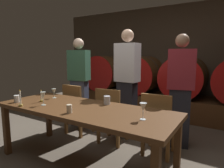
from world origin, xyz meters
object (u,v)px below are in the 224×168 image
object	(u,v)px
guest_left	(79,82)
cup_right	(107,100)
guest_right	(180,91)
guest_center	(127,83)
wine_glass_right	(143,108)
dining_table	(83,113)
cup_left	(17,99)
chair_left	(77,107)
candle_left	(20,101)
wine_barrel_center_left	(141,75)
cup_center	(69,109)
wine_barrel_far_left	(107,73)
wine_glass_center	(43,96)
wine_barrel_center_right	(184,77)
chair_right	(158,122)
chair_center	(111,113)
wine_glass_left	(54,91)
candle_right	(41,98)

from	to	relation	value
guest_left	cup_right	xyz separation A→B (m)	(1.15, -0.78, -0.07)
guest_right	cup_right	xyz separation A→B (m)	(-0.72, -0.87, -0.06)
guest_center	wine_glass_right	size ratio (longest dim) A/B	10.49
wine_glass_right	guest_center	bearing A→B (deg)	124.26
dining_table	cup_left	bearing A→B (deg)	-164.00
chair_left	cup_left	xyz separation A→B (m)	(-0.21, -0.95, 0.30)
candle_left	cup_right	world-z (taller)	candle_left
wine_barrel_center_left	cup_center	xyz separation A→B (m)	(0.41, -2.93, -0.11)
wine_barrel_far_left	guest_right	distance (m)	2.74
wine_glass_center	cup_left	distance (m)	0.45
cup_center	candle_left	bearing A→B (deg)	-171.28
guest_center	cup_left	world-z (taller)	guest_center
wine_barrel_center_right	wine_glass_center	bearing A→B (deg)	-111.56
cup_center	chair_right	bearing A→B (deg)	53.78
guest_center	cup_left	distance (m)	1.68
cup_left	guest_center	bearing A→B (deg)	54.45
dining_table	chair_left	size ratio (longest dim) A/B	2.62
wine_barrel_center_right	guest_left	world-z (taller)	guest_left
wine_barrel_far_left	chair_right	bearing A→B (deg)	-43.09
wine_barrel_far_left	wine_barrel_center_left	world-z (taller)	same
wine_barrel_center_right	guest_left	size ratio (longest dim) A/B	0.56
chair_center	guest_right	size ratio (longest dim) A/B	0.52
wine_barrel_center_right	wine_glass_left	world-z (taller)	wine_barrel_center_right
cup_right	chair_right	bearing A→B (deg)	35.74
wine_barrel_center_left	dining_table	bearing A→B (deg)	-81.80
wine_glass_right	chair_right	bearing A→B (deg)	97.00
guest_left	cup_left	size ratio (longest dim) A/B	17.59
guest_right	wine_glass_center	xyz separation A→B (m)	(-1.39, -1.33, 0.01)
chair_right	guest_center	size ratio (longest dim) A/B	0.49
candle_right	wine_glass_right	bearing A→B (deg)	1.11
guest_left	wine_glass_center	size ratio (longest dim) A/B	9.78
wine_barrel_far_left	wine_glass_left	size ratio (longest dim) A/B	6.64
cup_left	guest_left	bearing A→B (deg)	92.09
wine_barrel_center_left	wine_glass_center	distance (m)	2.85
dining_table	wine_glass_center	bearing A→B (deg)	-160.11
wine_glass_center	wine_glass_right	xyz separation A→B (m)	(1.32, 0.14, 0.00)
wine_barrel_center_left	chair_right	world-z (taller)	wine_barrel_center_left
wine_barrel_far_left	chair_left	bearing A→B (deg)	-71.46
chair_center	wine_glass_right	world-z (taller)	wine_glass_right
chair_center	wine_barrel_center_left	bearing A→B (deg)	-84.13
wine_barrel_far_left	candle_left	size ratio (longest dim) A/B	4.27
wine_glass_center	chair_left	bearing A→B (deg)	104.55
guest_center	cup_right	bearing A→B (deg)	101.61
candle_left	cup_center	xyz separation A→B (m)	(0.72, 0.11, -0.01)
candle_right	cup_right	world-z (taller)	candle_right
wine_glass_right	cup_right	xyz separation A→B (m)	(-0.65, 0.33, -0.07)
wine_barrel_center_right	candle_right	xyz separation A→B (m)	(-1.30, -2.74, -0.11)
chair_right	cup_right	xyz separation A→B (m)	(-0.56, -0.40, 0.31)
guest_left	candle_left	xyz separation A→B (m)	(0.29, -1.44, -0.06)
chair_left	wine_barrel_center_left	bearing A→B (deg)	-98.11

